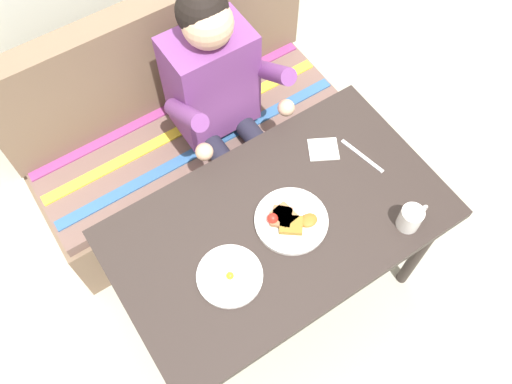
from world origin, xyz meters
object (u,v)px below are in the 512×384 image
plate_breakfast (290,220)px  table (278,231)px  couch (185,138)px  coffee_mug (411,218)px  person (221,96)px  plate_eggs (230,276)px  napkin (323,149)px  knife (362,156)px

plate_breakfast → table: bearing=144.2°
couch → coffee_mug: size_ratio=12.20×
couch → table: bearing=-90.0°
table → couch: bearing=90.0°
table → person: person is taller
plate_eggs → coffee_mug: (0.63, -0.18, 0.04)m
couch → plate_breakfast: (0.03, -0.79, 0.41)m
person → coffee_mug: person is taller
person → napkin: bearing=-65.9°
couch → plate_eggs: bearing=-106.9°
couch → knife: bearing=-59.6°
person → plate_breakfast: size_ratio=4.64×
plate_breakfast → knife: bearing=11.0°
napkin → plate_eggs: bearing=-157.5°
plate_eggs → plate_breakfast: bearing=11.1°
table → napkin: napkin is taller
couch → person: 0.46m
table → napkin: size_ratio=10.75×
couch → napkin: couch is taller
table → napkin: 0.36m
plate_breakfast → coffee_mug: bearing=-34.5°
plate_breakfast → napkin: 0.33m
napkin → plate_breakfast: bearing=-147.5°
napkin → couch: bearing=117.3°
plate_breakfast → plate_eggs: bearing=-168.9°
napkin → knife: 0.15m
napkin → knife: napkin is taller
coffee_mug → knife: bearing=81.7°
table → plate_eggs: size_ratio=5.36×
napkin → knife: bearing=-44.9°
person → plate_breakfast: 0.62m
couch → coffee_mug: bearing=-70.0°
plate_breakfast → plate_eggs: size_ratio=1.17×
napkin → knife: (0.11, -0.10, -0.00)m
couch → coffee_mug: 1.18m
knife → person: bearing=107.5°
couch → plate_breakfast: 0.89m
plate_eggs → napkin: (0.57, 0.24, -0.01)m
table → person: size_ratio=0.99×
table → couch: size_ratio=0.83×
table → plate_eggs: bearing=-163.1°
coffee_mug → napkin: coffee_mug is taller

